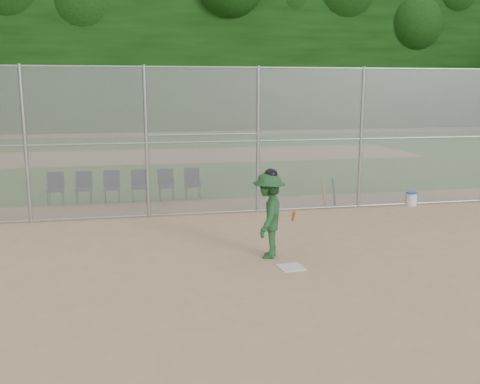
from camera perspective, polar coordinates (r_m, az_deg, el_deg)
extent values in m
plane|color=tan|center=(10.08, 2.82, -8.88)|extent=(100.00, 100.00, 0.00)
plane|color=#2D6B20|center=(27.49, -6.36, 3.91)|extent=(100.00, 100.00, 0.00)
plane|color=tan|center=(27.49, -6.36, 3.92)|extent=(24.00, 24.00, 0.00)
cube|color=gray|center=(14.44, -1.95, 5.40)|extent=(16.00, 0.02, 4.00)
cylinder|color=#9EA3A8|center=(14.37, -2.01, 13.16)|extent=(16.00, 0.05, 0.05)
cube|color=black|center=(44.28, -8.52, 13.71)|extent=(80.00, 5.00, 11.00)
cube|color=silver|center=(10.51, 5.45, -7.99)|extent=(0.51, 0.51, 0.02)
imported|color=#1F4E26|center=(10.89, 3.08, -2.49)|extent=(1.05, 1.31, 1.76)
ellipsoid|color=black|center=(10.72, 3.13, 1.94)|extent=(0.27, 0.30, 0.23)
cylinder|color=#EA4C16|center=(10.61, 5.72, -2.52)|extent=(0.27, 0.79, 0.43)
cylinder|color=white|center=(16.58, 17.82, -0.76)|extent=(0.30, 0.30, 0.35)
cylinder|color=#244F9D|center=(16.54, 17.86, -0.08)|extent=(0.32, 0.32, 0.05)
cylinder|color=#D84C14|center=(15.67, 8.95, -0.13)|extent=(0.06, 0.30, 0.83)
cylinder|color=black|center=(15.78, 9.97, -0.10)|extent=(0.06, 0.32, 0.83)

